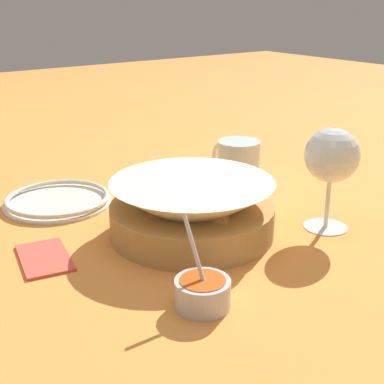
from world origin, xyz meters
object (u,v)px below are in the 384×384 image
object	(u,v)px
wine_glass	(332,158)
beer_mug	(238,167)
side_plate	(58,200)
food_basket	(192,211)
sauce_cup	(202,291)

from	to	relation	value
wine_glass	beer_mug	bearing A→B (deg)	-1.09
wine_glass	side_plate	bearing A→B (deg)	41.17
beer_mug	side_plate	xyz separation A→B (m)	(0.13, 0.30, -0.04)
food_basket	beer_mug	size ratio (longest dim) A/B	2.14
wine_glass	beer_mug	xyz separation A→B (m)	(0.22, -0.00, -0.07)
side_plate	sauce_cup	bearing A→B (deg)	-179.05
beer_mug	side_plate	distance (m)	0.33
wine_glass	beer_mug	world-z (taller)	wine_glass
food_basket	wine_glass	world-z (taller)	wine_glass
sauce_cup	wine_glass	size ratio (longest dim) A/B	0.66
sauce_cup	beer_mug	xyz separation A→B (m)	(0.28, -0.30, 0.02)
sauce_cup	side_plate	xyz separation A→B (m)	(0.41, 0.01, -0.01)
side_plate	wine_glass	bearing A→B (deg)	-138.83
wine_glass	beer_mug	distance (m)	0.23
wine_glass	beer_mug	size ratio (longest dim) A/B	1.38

